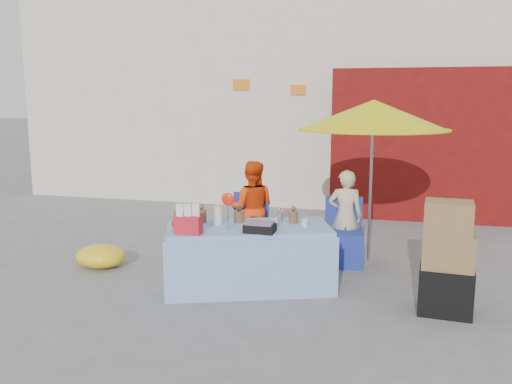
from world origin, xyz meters
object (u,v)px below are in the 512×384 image
(chair_left, at_px, (249,239))
(umbrella, at_px, (373,116))
(market_table, at_px, (248,256))
(box_stack, at_px, (447,262))
(vendor_orange, at_px, (252,208))
(vendor_beige, at_px, (345,216))
(chair_right, at_px, (343,245))

(chair_left, height_order, umbrella, umbrella)
(market_table, xyz_separation_m, umbrella, (1.25, 1.40, 1.53))
(umbrella, height_order, box_stack, umbrella)
(chair_left, distance_m, vendor_orange, 0.41)
(market_table, bearing_deg, box_stack, -26.45)
(vendor_beige, bearing_deg, chair_right, 81.76)
(vendor_beige, bearing_deg, box_stack, 120.66)
(box_stack, bearing_deg, vendor_orange, 148.63)
(chair_right, height_order, box_stack, box_stack)
(vendor_orange, bearing_deg, market_table, 95.99)
(vendor_orange, xyz_separation_m, box_stack, (2.39, -1.46, -0.12))
(vendor_orange, xyz_separation_m, umbrella, (1.55, 0.15, 1.25))
(market_table, xyz_separation_m, vendor_orange, (-0.30, 1.25, 0.28))
(chair_right, distance_m, vendor_beige, 0.37)
(market_table, xyz_separation_m, box_stack, (2.09, -0.21, 0.16))
(chair_left, height_order, vendor_orange, vendor_orange)
(vendor_orange, relative_size, umbrella, 0.62)
(chair_left, height_order, box_stack, box_stack)
(chair_left, height_order, chair_right, same)
(chair_right, height_order, vendor_orange, vendor_orange)
(chair_right, height_order, vendor_beige, vendor_beige)
(chair_right, relative_size, vendor_orange, 0.66)
(chair_right, height_order, umbrella, umbrella)
(vendor_orange, distance_m, box_stack, 2.80)
(umbrella, bearing_deg, vendor_beige, -153.43)
(chair_right, distance_m, vendor_orange, 1.31)
(chair_left, distance_m, chair_right, 1.25)
(chair_right, xyz_separation_m, umbrella, (0.30, 0.28, 1.64))
(market_table, relative_size, umbrella, 0.97)
(vendor_orange, bearing_deg, chair_right, 166.48)
(market_table, xyz_separation_m, chair_left, (-0.30, 1.11, -0.11))
(chair_right, distance_m, umbrella, 1.69)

